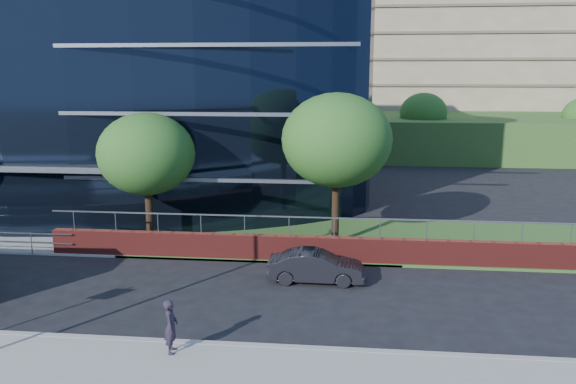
# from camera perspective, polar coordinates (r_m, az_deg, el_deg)

# --- Properties ---
(grass_verge) EXTENTS (36.00, 8.00, 0.12)m
(grass_verge) POSITION_cam_1_polar(r_m,az_deg,el_deg) (29.81, 20.44, -4.86)
(grass_verge) COLOR #2D511E
(grass_verge) RESTS_ON ground
(glass_office) EXTENTS (44.00, 23.10, 16.00)m
(glass_office) POSITION_cam_1_polar(r_m,az_deg,el_deg) (42.68, -23.12, 10.59)
(glass_office) COLOR black
(glass_office) RESTS_ON ground
(retaining_wall) EXTENTS (34.00, 0.40, 2.11)m
(retaining_wall) POSITION_cam_1_polar(r_m,az_deg,el_deg) (25.38, 13.78, -6.02)
(retaining_wall) COLOR maroon
(retaining_wall) RESTS_ON ground
(apartment_block) EXTENTS (60.00, 42.00, 30.00)m
(apartment_block) POSITION_cam_1_polar(r_m,az_deg,el_deg) (75.53, 18.29, 13.46)
(apartment_block) COLOR #2D511E
(apartment_block) RESTS_ON ground
(tree_far_c) EXTENTS (4.62, 4.62, 6.51)m
(tree_far_c) POSITION_cam_1_polar(r_m,az_deg,el_deg) (27.56, -14.20, 3.75)
(tree_far_c) COLOR black
(tree_far_c) RESTS_ON ground
(tree_far_d) EXTENTS (5.28, 5.28, 7.44)m
(tree_far_d) POSITION_cam_1_polar(r_m,az_deg,el_deg) (26.81, 4.96, 5.25)
(tree_far_d) COLOR black
(tree_far_d) RESTS_ON ground
(tree_dist_e) EXTENTS (4.62, 4.62, 6.51)m
(tree_dist_e) POSITION_cam_1_polar(r_m,az_deg,el_deg) (57.26, 13.59, 7.81)
(tree_dist_e) COLOR black
(tree_dist_e) RESTS_ON ground
(parked_car) EXTENTS (3.90, 1.38, 1.28)m
(parked_car) POSITION_cam_1_polar(r_m,az_deg,el_deg) (22.90, 2.87, -7.57)
(parked_car) COLOR black
(parked_car) RESTS_ON ground
(pedestrian) EXTENTS (0.49, 0.66, 1.65)m
(pedestrian) POSITION_cam_1_polar(r_m,az_deg,el_deg) (17.36, -11.81, -13.21)
(pedestrian) COLOR black
(pedestrian) RESTS_ON pavement_near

